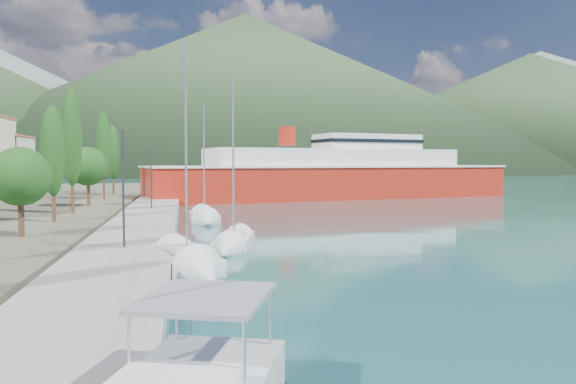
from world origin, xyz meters
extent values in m
plane|color=#1F5456|center=(0.00, 120.00, 0.00)|extent=(1400.00, 1400.00, 0.00)
cube|color=gray|center=(-9.00, 26.00, 0.40)|extent=(5.00, 88.00, 0.80)
cone|color=slate|center=(80.00, 680.00, 90.00)|extent=(760.00, 760.00, 180.00)
cone|color=slate|center=(420.00, 600.00, 70.00)|extent=(640.00, 640.00, 140.00)
cone|color=#2F4829|center=(40.00, 400.00, 57.50)|extent=(480.00, 480.00, 115.00)
cone|color=#2F4829|center=(260.00, 380.00, 45.00)|extent=(420.00, 420.00, 90.00)
cylinder|color=#47301E|center=(-15.62, 18.43, 1.82)|extent=(0.36, 0.36, 2.23)
sphere|color=#1B4617|center=(-15.62, 18.43, 4.36)|extent=(3.57, 3.57, 3.57)
cylinder|color=#47301E|center=(-15.62, 27.16, 1.67)|extent=(0.30, 0.30, 1.94)
ellipsoid|color=#1B4617|center=(-15.62, 27.16, 6.08)|extent=(1.80, 1.80, 6.87)
cylinder|color=#47301E|center=(-15.62, 34.51, 1.91)|extent=(0.30, 0.30, 2.42)
ellipsoid|color=#1B4617|center=(-15.62, 34.51, 7.41)|extent=(1.80, 1.80, 8.58)
cylinder|color=#47301E|center=(-15.62, 42.94, 1.95)|extent=(0.36, 0.36, 2.51)
sphere|color=#1B4617|center=(-15.62, 42.94, 4.81)|extent=(4.01, 4.01, 4.01)
cylinder|color=#47301E|center=(-15.62, 54.53, 1.89)|extent=(0.30, 0.30, 2.37)
ellipsoid|color=#1B4617|center=(-15.62, 54.53, 7.28)|extent=(1.80, 1.80, 8.41)
cylinder|color=#47301E|center=(-15.62, 64.18, 1.77)|extent=(0.30, 0.30, 2.14)
ellipsoid|color=#1B4617|center=(-15.62, 64.18, 6.63)|extent=(1.80, 1.80, 7.59)
cylinder|color=#2D2D33|center=(-9.00, 12.33, 3.80)|extent=(0.12, 0.12, 6.00)
cube|color=#2D2D33|center=(-9.00, 12.58, 6.80)|extent=(0.15, 0.50, 0.12)
cylinder|color=#2D2D33|center=(-9.00, 37.83, 3.80)|extent=(0.12, 0.12, 6.00)
cube|color=#2D2D33|center=(-9.00, 38.08, 6.80)|extent=(0.15, 0.50, 0.12)
cube|color=slate|center=(-5.52, -6.86, 2.57)|extent=(3.08, 3.35, 0.10)
cube|color=silver|center=(-5.88, 10.31, 0.27)|extent=(3.70, 6.44, 0.97)
cube|color=silver|center=(-5.79, 9.91, 0.92)|extent=(1.97, 2.68, 0.38)
cylinder|color=silver|center=(-5.79, 9.91, 5.87)|extent=(0.12, 0.12, 10.23)
cone|color=silver|center=(-5.06, 6.52, 0.27)|extent=(3.02, 3.29, 2.48)
cube|color=silver|center=(-2.84, 17.02, 0.22)|extent=(3.24, 5.97, 0.80)
cube|color=silver|center=(-2.92, 16.65, 0.75)|extent=(1.69, 2.48, 0.31)
cylinder|color=silver|center=(-2.92, 16.65, 5.51)|extent=(0.12, 0.12, 9.77)
cone|color=silver|center=(-3.63, 13.48, 0.22)|extent=(2.57, 3.03, 2.04)
cube|color=silver|center=(-4.15, 32.50, 0.26)|extent=(2.62, 5.62, 0.95)
cube|color=silver|center=(-4.13, 32.13, 0.90)|extent=(1.53, 2.27, 0.37)
cylinder|color=silver|center=(-4.13, 32.13, 5.49)|extent=(0.12, 0.12, 9.50)
cone|color=silver|center=(-4.02, 28.96, 0.26)|extent=(2.52, 2.67, 2.43)
cube|color=#AA1E11|center=(15.70, 61.64, 2.04)|extent=(54.95, 22.29, 5.20)
cube|color=silver|center=(15.70, 61.64, 4.64)|extent=(55.39, 22.70, 0.28)
cube|color=silver|center=(15.70, 61.64, 5.75)|extent=(38.25, 16.90, 2.78)
cube|color=silver|center=(21.14, 62.82, 8.26)|extent=(16.19, 9.94, 2.23)
cylinder|color=#AA1E11|center=(8.45, 60.06, 8.91)|extent=(2.41, 2.41, 2.60)
camera|label=1|loc=(-5.93, -17.75, 5.19)|focal=35.00mm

